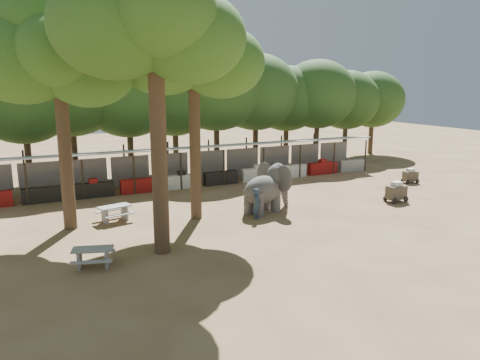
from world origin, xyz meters
name	(u,v)px	position (x,y,z in m)	size (l,w,h in m)	color
ground	(312,245)	(0.00, 0.00, 0.00)	(100.00, 100.00, 0.00)	brown
vendor_stalls	(197,167)	(0.00, 13.84, 1.18)	(28.00, 2.99, 2.80)	#A8AAB0
yard_tree_left	(54,51)	(-9.13, 7.19, 8.20)	(7.10, 6.90, 11.02)	#332316
yard_tree_center	(149,17)	(-6.13, 2.19, 9.21)	(7.10, 6.90, 12.04)	#332316
yard_tree_back	(189,46)	(-3.13, 6.19, 8.54)	(7.10, 6.90, 11.36)	#332316
backdrop_trees	(171,100)	(0.00, 19.00, 5.51)	(46.46, 5.95, 8.33)	#332316
elephant	(267,188)	(0.91, 5.57, 1.27)	(3.42, 2.55, 2.54)	#3E3B3B
handler	(257,204)	(-0.27, 4.55, 0.79)	(0.57, 0.38, 1.58)	#26384C
picnic_table_near	(93,255)	(-8.79, 1.58, 0.49)	(1.82, 1.72, 0.75)	gray
picnic_table_far	(115,211)	(-6.86, 7.29, 0.51)	(1.86, 1.75, 0.79)	gray
cart_front	(396,192)	(8.66, 4.08, 0.59)	(1.24, 0.83, 1.19)	#362E25
cart_back	(410,176)	(13.40, 7.63, 0.50)	(1.14, 0.86, 1.01)	#362E25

